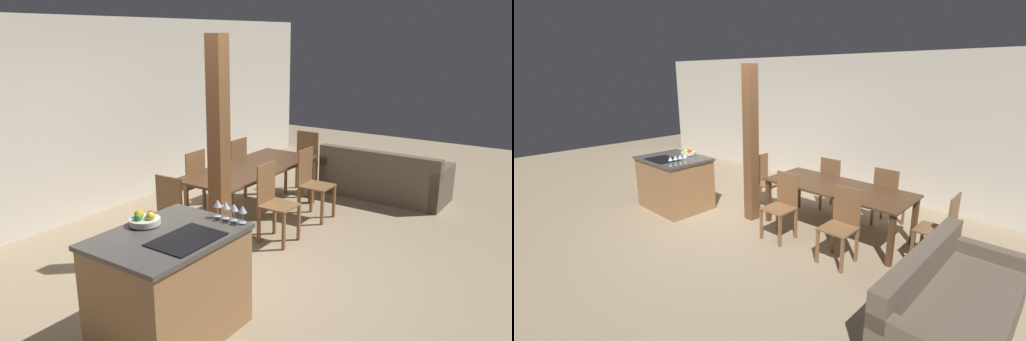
% 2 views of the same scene
% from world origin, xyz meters
% --- Properties ---
extents(ground_plane, '(16.00, 16.00, 0.00)m').
position_xyz_m(ground_plane, '(0.00, 0.00, 0.00)').
color(ground_plane, '#9E896B').
extents(wall_back, '(11.20, 0.08, 2.70)m').
position_xyz_m(wall_back, '(0.00, 2.77, 1.35)').
color(wall_back, silver).
rests_on(wall_back, ground_plane).
extents(kitchen_island, '(1.19, 0.90, 0.93)m').
position_xyz_m(kitchen_island, '(-1.29, -0.23, 0.46)').
color(kitchen_island, '#9E7047').
rests_on(kitchen_island, ground_plane).
extents(fruit_bowl, '(0.26, 0.26, 0.11)m').
position_xyz_m(fruit_bowl, '(-1.26, 0.05, 0.97)').
color(fruit_bowl, silver).
rests_on(fruit_bowl, kitchen_island).
extents(wine_glass_near, '(0.07, 0.07, 0.16)m').
position_xyz_m(wine_glass_near, '(-0.77, -0.61, 1.05)').
color(wine_glass_near, silver).
rests_on(wine_glass_near, kitchen_island).
extents(wine_glass_middle, '(0.07, 0.07, 0.16)m').
position_xyz_m(wine_glass_middle, '(-0.77, -0.52, 1.05)').
color(wine_glass_middle, silver).
rests_on(wine_glass_middle, kitchen_island).
extents(wine_glass_far, '(0.07, 0.07, 0.16)m').
position_xyz_m(wine_glass_far, '(-0.77, -0.43, 1.05)').
color(wine_glass_far, silver).
rests_on(wine_glass_far, kitchen_island).
extents(wine_glass_end, '(0.07, 0.07, 0.16)m').
position_xyz_m(wine_glass_end, '(-0.77, -0.34, 1.05)').
color(wine_glass_end, silver).
rests_on(wine_glass_end, kitchen_island).
extents(dining_table, '(2.18, 0.91, 0.73)m').
position_xyz_m(dining_table, '(1.38, 0.82, 0.65)').
color(dining_table, '#51331E').
rests_on(dining_table, ground_plane).
extents(dining_chair_near_left, '(0.40, 0.40, 0.96)m').
position_xyz_m(dining_chair_near_left, '(0.89, 0.14, 0.51)').
color(dining_chair_near_left, brown).
rests_on(dining_chair_near_left, ground_plane).
extents(dining_chair_near_right, '(0.40, 0.40, 0.96)m').
position_xyz_m(dining_chair_near_right, '(1.87, 0.14, 0.51)').
color(dining_chair_near_right, brown).
rests_on(dining_chair_near_right, ground_plane).
extents(dining_chair_far_left, '(0.40, 0.40, 0.96)m').
position_xyz_m(dining_chair_far_left, '(0.89, 1.50, 0.51)').
color(dining_chair_far_left, brown).
rests_on(dining_chair_far_left, ground_plane).
extents(dining_chair_far_right, '(0.40, 0.40, 0.96)m').
position_xyz_m(dining_chair_far_right, '(1.87, 1.50, 0.51)').
color(dining_chair_far_right, brown).
rests_on(dining_chair_far_right, ground_plane).
extents(dining_chair_head_end, '(0.40, 0.40, 0.96)m').
position_xyz_m(dining_chair_head_end, '(-0.08, 0.82, 0.51)').
color(dining_chair_head_end, brown).
rests_on(dining_chair_head_end, ground_plane).
extents(dining_chair_foot_end, '(0.40, 0.40, 0.96)m').
position_xyz_m(dining_chair_foot_end, '(2.85, 0.82, 0.51)').
color(dining_chair_foot_end, brown).
rests_on(dining_chair_foot_end, ground_plane).
extents(couch, '(0.85, 1.90, 0.78)m').
position_xyz_m(couch, '(3.32, -0.35, 0.28)').
color(couch, brown).
rests_on(couch, ground_plane).
extents(timber_post, '(0.18, 0.18, 2.48)m').
position_xyz_m(timber_post, '(0.08, 0.32, 1.24)').
color(timber_post, brown).
rests_on(timber_post, ground_plane).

